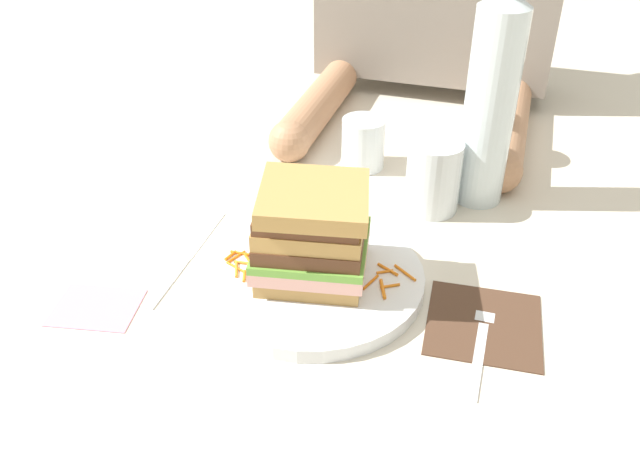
{
  "coord_description": "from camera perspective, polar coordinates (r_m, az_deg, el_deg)",
  "views": [
    {
      "loc": [
        0.19,
        -0.56,
        0.47
      ],
      "look_at": [
        0.01,
        0.03,
        0.06
      ],
      "focal_mm": 37.38,
      "sensor_mm": 36.0,
      "label": 1
    }
  ],
  "objects": [
    {
      "name": "ground_plane",
      "position": [
        0.76,
        -1.08,
        -4.7
      ],
      "size": [
        3.0,
        3.0,
        0.0
      ],
      "primitive_type": "plane",
      "color": "beige"
    },
    {
      "name": "main_plate",
      "position": [
        0.75,
        -0.69,
        -4.3
      ],
      "size": [
        0.25,
        0.25,
        0.02
      ],
      "primitive_type": "cylinder",
      "color": "white",
      "rests_on": "ground_plane"
    },
    {
      "name": "sandwich",
      "position": [
        0.71,
        -0.69,
        -0.39
      ],
      "size": [
        0.14,
        0.14,
        0.11
      ],
      "color": "tan",
      "rests_on": "main_plate"
    },
    {
      "name": "carrot_shred_0",
      "position": [
        0.75,
        -7.18,
        -3.5
      ],
      "size": [
        0.01,
        0.03,
        0.0
      ],
      "primitive_type": "cylinder",
      "rotation": [
        0.0,
        1.57,
        5.12
      ],
      "color": "orange",
      "rests_on": "main_plate"
    },
    {
      "name": "carrot_shred_1",
      "position": [
        0.75,
        -5.9,
        -3.42
      ],
      "size": [
        0.01,
        0.03,
        0.0
      ],
      "primitive_type": "cylinder",
      "rotation": [
        0.0,
        1.57,
        4.92
      ],
      "color": "orange",
      "rests_on": "main_plate"
    },
    {
      "name": "carrot_shred_2",
      "position": [
        0.76,
        -6.3,
        -2.79
      ],
      "size": [
        0.02,
        0.02,
        0.0
      ],
      "primitive_type": "cylinder",
      "rotation": [
        0.0,
        1.57,
        5.47
      ],
      "color": "orange",
      "rests_on": "main_plate"
    },
    {
      "name": "carrot_shred_3",
      "position": [
        0.77,
        -7.23,
        -2.48
      ],
      "size": [
        0.01,
        0.03,
        0.0
      ],
      "primitive_type": "cylinder",
      "rotation": [
        0.0,
        1.57,
        4.34
      ],
      "color": "orange",
      "rests_on": "main_plate"
    },
    {
      "name": "carrot_shred_4",
      "position": [
        0.78,
        -6.81,
        -2.1
      ],
      "size": [
        0.02,
        0.0,
        0.0
      ],
      "primitive_type": "cylinder",
      "rotation": [
        0.0,
        1.57,
        3.17
      ],
      "color": "orange",
      "rests_on": "main_plate"
    },
    {
      "name": "carrot_shred_5",
      "position": [
        0.74,
        -6.51,
        -4.07
      ],
      "size": [
        0.01,
        0.02,
        0.0
      ],
      "primitive_type": "cylinder",
      "rotation": [
        0.0,
        1.57,
        1.91
      ],
      "color": "orange",
      "rests_on": "main_plate"
    },
    {
      "name": "carrot_shred_6",
      "position": [
        0.75,
        -7.25,
        -3.29
      ],
      "size": [
        0.03,
        0.01,
        0.0
      ],
      "primitive_type": "cylinder",
      "rotation": [
        0.0,
        1.57,
        5.88
      ],
      "color": "orange",
      "rests_on": "main_plate"
    },
    {
      "name": "carrot_shred_7",
      "position": [
        0.77,
        -7.81,
        -2.49
      ],
      "size": [
        0.01,
        0.02,
        0.0
      ],
      "primitive_type": "cylinder",
      "rotation": [
        0.0,
        1.57,
        1.3
      ],
      "color": "orange",
      "rests_on": "main_plate"
    },
    {
      "name": "carrot_shred_8",
      "position": [
        0.76,
        -6.67,
        -2.92
      ],
      "size": [
        0.02,
        0.0,
        0.0
      ],
      "primitive_type": "cylinder",
      "rotation": [
        0.0,
        1.57,
        3.23
      ],
      "color": "orange",
      "rests_on": "main_plate"
    },
    {
      "name": "carrot_shred_9",
      "position": [
        0.73,
        4.43,
        -4.43
      ],
      "size": [
        0.01,
        0.03,
        0.0
      ],
      "primitive_type": "cylinder",
      "rotation": [
        0.0,
        1.57,
        1.24
      ],
      "color": "orange",
      "rests_on": "main_plate"
    },
    {
      "name": "carrot_shred_10",
      "position": [
        0.75,
        5.57,
        -3.7
      ],
      "size": [
        0.02,
        0.01,
        0.0
      ],
      "primitive_type": "cylinder",
      "rotation": [
        0.0,
        1.57,
        0.54
      ],
      "color": "orange",
      "rests_on": "main_plate"
    },
    {
      "name": "carrot_shred_11",
      "position": [
        0.75,
        5.83,
        -3.5
      ],
      "size": [
        0.03,
        0.02,
        0.0
      ],
      "primitive_type": "cylinder",
      "rotation": [
        0.0,
        1.57,
        2.64
      ],
      "color": "orange",
      "rests_on": "main_plate"
    },
    {
      "name": "carrot_shred_12",
      "position": [
        0.75,
        7.29,
        -3.77
      ],
      "size": [
        0.03,
        0.02,
        0.0
      ],
      "primitive_type": "cylinder",
      "rotation": [
        0.0,
        1.57,
        2.49
      ],
      "color": "orange",
      "rests_on": "main_plate"
    },
    {
      "name": "carrot_shred_13",
      "position": [
        0.72,
        5.93,
        -5.14
      ],
      "size": [
        0.02,
        0.01,
        0.0
      ],
      "primitive_type": "cylinder",
      "rotation": [
        0.0,
        1.57,
        3.69
      ],
      "color": "orange",
      "rests_on": "main_plate"
    },
    {
      "name": "carrot_shred_14",
      "position": [
        0.72,
        5.4,
        -5.17
      ],
      "size": [
        0.01,
        0.03,
        0.0
      ],
      "primitive_type": "cylinder",
      "rotation": [
        0.0,
        1.57,
        1.93
      ],
      "color": "orange",
      "rests_on": "main_plate"
    },
    {
      "name": "napkin_dark",
      "position": [
        0.72,
        13.85,
        -7.9
      ],
      "size": [
        0.12,
        0.13,
        0.0
      ],
      "primitive_type": "cube",
      "rotation": [
        0.0,
        0.0,
        0.06
      ],
      "color": "#4C3323",
      "rests_on": "ground_plane"
    },
    {
      "name": "fork",
      "position": [
        0.7,
        13.7,
        -8.87
      ],
      "size": [
        0.02,
        0.17,
        0.0
      ],
      "color": "silver",
      "rests_on": "napkin_dark"
    },
    {
      "name": "knife",
      "position": [
        0.81,
        -11.53,
        -2.53
      ],
      "size": [
        0.02,
        0.2,
        0.0
      ],
      "color": "silver",
      "rests_on": "ground_plane"
    },
    {
      "name": "juice_glass",
      "position": [
        0.88,
        9.64,
        4.14
      ],
      "size": [
        0.07,
        0.07,
        0.1
      ],
      "color": "white",
      "rests_on": "ground_plane"
    },
    {
      "name": "water_bottle",
      "position": [
        0.87,
        14.43,
        10.71
      ],
      "size": [
        0.06,
        0.06,
        0.31
      ],
      "color": "silver",
      "rests_on": "ground_plane"
    },
    {
      "name": "empty_tumbler_0",
      "position": [
        0.97,
        3.71,
        7.29
      ],
      "size": [
        0.06,
        0.06,
        0.07
      ],
      "primitive_type": "cylinder",
      "color": "silver",
      "rests_on": "ground_plane"
    },
    {
      "name": "empty_tumbler_1",
      "position": [
        1.02,
        14.42,
        8.15
      ],
      "size": [
        0.06,
        0.06,
        0.09
      ],
      "primitive_type": "cylinder",
      "color": "silver",
      "rests_on": "ground_plane"
    },
    {
      "name": "napkin_pink",
      "position": [
        0.76,
        -18.62,
        -6.4
      ],
      "size": [
        0.1,
        0.09,
        0.0
      ],
      "primitive_type": "cube",
      "rotation": [
        0.0,
        0.0,
        0.18
      ],
      "color": "pink",
      "rests_on": "ground_plane"
    }
  ]
}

